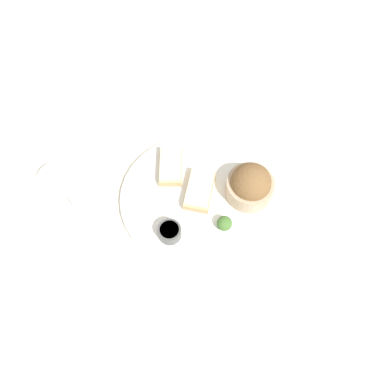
{
  "coord_description": "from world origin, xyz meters",
  "views": [
    {
      "loc": [
        -0.33,
        -0.11,
        0.74
      ],
      "look_at": [
        0.0,
        0.0,
        0.03
      ],
      "focal_mm": 35.0,
      "sensor_mm": 36.0,
      "label": 1
    }
  ],
  "objects_px": {
    "salad_bowl": "(250,185)",
    "sauce_ramekin": "(170,232)",
    "cheese_toast_far": "(171,166)",
    "wine_glass": "(65,190)",
    "cheese_toast_near": "(199,190)"
  },
  "relations": [
    {
      "from": "cheese_toast_near",
      "to": "cheese_toast_far",
      "type": "distance_m",
      "value": 0.09
    },
    {
      "from": "cheese_toast_far",
      "to": "wine_glass",
      "type": "bearing_deg",
      "value": 135.71
    },
    {
      "from": "salad_bowl",
      "to": "wine_glass",
      "type": "height_order",
      "value": "wine_glass"
    },
    {
      "from": "salad_bowl",
      "to": "cheese_toast_far",
      "type": "distance_m",
      "value": 0.18
    },
    {
      "from": "cheese_toast_far",
      "to": "wine_glass",
      "type": "height_order",
      "value": "wine_glass"
    },
    {
      "from": "cheese_toast_far",
      "to": "wine_glass",
      "type": "distance_m",
      "value": 0.23
    },
    {
      "from": "salad_bowl",
      "to": "sauce_ramekin",
      "type": "xyz_separation_m",
      "value": [
        -0.14,
        0.13,
        -0.02
      ]
    },
    {
      "from": "sauce_ramekin",
      "to": "cheese_toast_far",
      "type": "xyz_separation_m",
      "value": [
        0.15,
        0.05,
        -0.0
      ]
    },
    {
      "from": "salad_bowl",
      "to": "sauce_ramekin",
      "type": "relative_size",
      "value": 2.1
    },
    {
      "from": "wine_glass",
      "to": "sauce_ramekin",
      "type": "bearing_deg",
      "value": -87.52
    },
    {
      "from": "salad_bowl",
      "to": "cheese_toast_far",
      "type": "relative_size",
      "value": 0.98
    },
    {
      "from": "cheese_toast_near",
      "to": "wine_glass",
      "type": "xyz_separation_m",
      "value": [
        -0.12,
        0.23,
        0.08
      ]
    },
    {
      "from": "salad_bowl",
      "to": "wine_glass",
      "type": "bearing_deg",
      "value": 114.6
    },
    {
      "from": "salad_bowl",
      "to": "cheese_toast_near",
      "type": "height_order",
      "value": "salad_bowl"
    },
    {
      "from": "cheese_toast_near",
      "to": "cheese_toast_far",
      "type": "relative_size",
      "value": 0.97
    }
  ]
}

